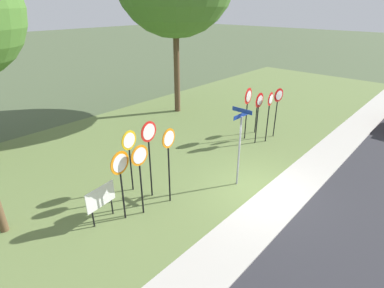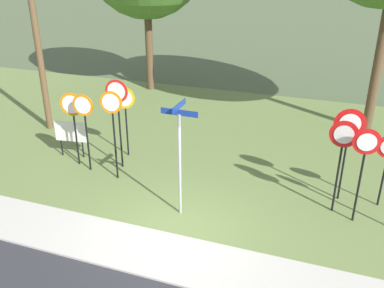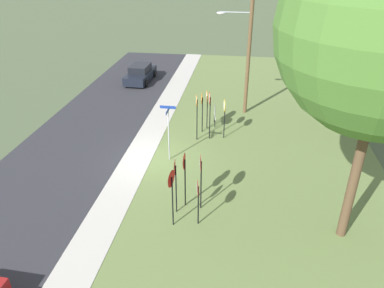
{
  "view_description": "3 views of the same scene",
  "coord_description": "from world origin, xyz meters",
  "px_view_note": "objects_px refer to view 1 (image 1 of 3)",
  "views": [
    {
      "loc": [
        -8.74,
        -4.41,
        6.43
      ],
      "look_at": [
        -0.57,
        2.93,
        1.27
      ],
      "focal_mm": 28.08,
      "sensor_mm": 36.0,
      "label": 1
    },
    {
      "loc": [
        3.34,
        -7.88,
        6.34
      ],
      "look_at": [
        -0.61,
        3.09,
        1.07
      ],
      "focal_mm": 39.51,
      "sensor_mm": 36.0,
      "label": 2
    },
    {
      "loc": [
        16.62,
        4.61,
        10.11
      ],
      "look_at": [
        -0.02,
        2.19,
        1.14
      ],
      "focal_mm": 34.66,
      "sensor_mm": 36.0,
      "label": 3
    }
  ],
  "objects_px": {
    "yield_sign_near_right": "(259,106)",
    "yield_sign_center": "(248,101)",
    "stop_sign_far_right": "(140,166)",
    "yield_sign_far_left": "(258,105)",
    "street_name_post": "(240,141)",
    "stop_sign_near_left": "(121,171)",
    "yield_sign_near_left": "(270,106)",
    "stop_sign_far_left": "(130,148)",
    "stop_sign_far_center": "(149,144)",
    "yield_sign_far_right": "(278,101)",
    "notice_board": "(101,199)",
    "stop_sign_near_right": "(169,151)"
  },
  "relations": [
    {
      "from": "yield_sign_near_right",
      "to": "yield_sign_center",
      "type": "relative_size",
      "value": 0.97
    },
    {
      "from": "yield_sign_center",
      "to": "stop_sign_far_right",
      "type": "bearing_deg",
      "value": 178.1
    },
    {
      "from": "stop_sign_far_right",
      "to": "yield_sign_far_left",
      "type": "height_order",
      "value": "stop_sign_far_right"
    },
    {
      "from": "yield_sign_near_right",
      "to": "stop_sign_far_right",
      "type": "bearing_deg",
      "value": -179.3
    },
    {
      "from": "street_name_post",
      "to": "stop_sign_near_left",
      "type": "bearing_deg",
      "value": 160.65
    },
    {
      "from": "stop_sign_near_left",
      "to": "yield_sign_near_left",
      "type": "bearing_deg",
      "value": -12.63
    },
    {
      "from": "yield_sign_far_left",
      "to": "street_name_post",
      "type": "height_order",
      "value": "street_name_post"
    },
    {
      "from": "stop_sign_far_left",
      "to": "yield_sign_center",
      "type": "xyz_separation_m",
      "value": [
        6.87,
        -0.53,
        0.27
      ]
    },
    {
      "from": "stop_sign_far_right",
      "to": "street_name_post",
      "type": "relative_size",
      "value": 0.82
    },
    {
      "from": "stop_sign_far_right",
      "to": "yield_sign_center",
      "type": "relative_size",
      "value": 0.94
    },
    {
      "from": "stop_sign_far_right",
      "to": "stop_sign_far_center",
      "type": "bearing_deg",
      "value": 28.54
    },
    {
      "from": "stop_sign_near_left",
      "to": "stop_sign_far_left",
      "type": "bearing_deg",
      "value": 33.35
    },
    {
      "from": "yield_sign_near_left",
      "to": "yield_sign_far_left",
      "type": "height_order",
      "value": "yield_sign_near_left"
    },
    {
      "from": "stop_sign_far_right",
      "to": "yield_sign_far_right",
      "type": "bearing_deg",
      "value": -4.49
    },
    {
      "from": "notice_board",
      "to": "yield_sign_center",
      "type": "bearing_deg",
      "value": -7.05
    },
    {
      "from": "yield_sign_far_left",
      "to": "stop_sign_far_left",
      "type": "bearing_deg",
      "value": 165.8
    },
    {
      "from": "yield_sign_near_right",
      "to": "yield_sign_far_right",
      "type": "height_order",
      "value": "yield_sign_near_right"
    },
    {
      "from": "yield_sign_far_left",
      "to": "notice_board",
      "type": "height_order",
      "value": "yield_sign_far_left"
    },
    {
      "from": "stop_sign_far_left",
      "to": "notice_board",
      "type": "xyz_separation_m",
      "value": [
        -1.74,
        -0.68,
        -0.92
      ]
    },
    {
      "from": "stop_sign_far_center",
      "to": "street_name_post",
      "type": "bearing_deg",
      "value": -40.82
    },
    {
      "from": "stop_sign_far_right",
      "to": "yield_sign_far_right",
      "type": "xyz_separation_m",
      "value": [
        8.76,
        -0.13,
        0.11
      ]
    },
    {
      "from": "stop_sign_far_center",
      "to": "stop_sign_far_right",
      "type": "xyz_separation_m",
      "value": [
        -0.86,
        -0.54,
        -0.29
      ]
    },
    {
      "from": "yield_sign_center",
      "to": "stop_sign_far_center",
      "type": "bearing_deg",
      "value": 174.3
    },
    {
      "from": "stop_sign_near_right",
      "to": "stop_sign_near_left",
      "type": "bearing_deg",
      "value": 156.85
    },
    {
      "from": "yield_sign_near_left",
      "to": "street_name_post",
      "type": "relative_size",
      "value": 0.83
    },
    {
      "from": "yield_sign_near_left",
      "to": "yield_sign_far_left",
      "type": "bearing_deg",
      "value": 50.59
    },
    {
      "from": "stop_sign_near_right",
      "to": "stop_sign_far_right",
      "type": "height_order",
      "value": "stop_sign_near_right"
    },
    {
      "from": "stop_sign_near_left",
      "to": "notice_board",
      "type": "xyz_separation_m",
      "value": [
        -0.53,
        0.46,
        -0.94
      ]
    },
    {
      "from": "stop_sign_near_right",
      "to": "yield_sign_far_left",
      "type": "height_order",
      "value": "stop_sign_near_right"
    },
    {
      "from": "stop_sign_near_left",
      "to": "stop_sign_far_left",
      "type": "height_order",
      "value": "stop_sign_near_left"
    },
    {
      "from": "yield_sign_center",
      "to": "street_name_post",
      "type": "distance_m",
      "value": 4.46
    },
    {
      "from": "yield_sign_near_left",
      "to": "yield_sign_far_left",
      "type": "distance_m",
      "value": 1.25
    },
    {
      "from": "stop_sign_far_center",
      "to": "yield_sign_far_left",
      "type": "xyz_separation_m",
      "value": [
        7.69,
        0.33,
        -0.57
      ]
    },
    {
      "from": "stop_sign_near_right",
      "to": "stop_sign_far_right",
      "type": "bearing_deg",
      "value": 161.31
    },
    {
      "from": "street_name_post",
      "to": "stop_sign_far_center",
      "type": "bearing_deg",
      "value": 146.84
    },
    {
      "from": "stop_sign_far_left",
      "to": "yield_sign_far_left",
      "type": "relative_size",
      "value": 1.15
    },
    {
      "from": "stop_sign_far_center",
      "to": "notice_board",
      "type": "relative_size",
      "value": 2.32
    },
    {
      "from": "stop_sign_far_right",
      "to": "yield_sign_near_right",
      "type": "xyz_separation_m",
      "value": [
        7.38,
        0.15,
        0.12
      ]
    },
    {
      "from": "yield_sign_far_right",
      "to": "street_name_post",
      "type": "xyz_separation_m",
      "value": [
        -5.17,
        -1.16,
        -0.1
      ]
    },
    {
      "from": "stop_sign_far_left",
      "to": "yield_sign_near_left",
      "type": "height_order",
      "value": "yield_sign_near_left"
    },
    {
      "from": "yield_sign_far_right",
      "to": "street_name_post",
      "type": "bearing_deg",
      "value": -156.45
    },
    {
      "from": "stop_sign_near_right",
      "to": "yield_sign_near_left",
      "type": "bearing_deg",
      "value": -8.98
    },
    {
      "from": "stop_sign_far_left",
      "to": "yield_sign_near_left",
      "type": "xyz_separation_m",
      "value": [
        7.27,
        -1.52,
        0.15
      ]
    },
    {
      "from": "stop_sign_far_left",
      "to": "stop_sign_far_center",
      "type": "distance_m",
      "value": 0.93
    },
    {
      "from": "yield_sign_near_left",
      "to": "street_name_post",
      "type": "xyz_separation_m",
      "value": [
        -4.32,
        -1.15,
        -0.08
      ]
    },
    {
      "from": "yield_sign_near_left",
      "to": "notice_board",
      "type": "height_order",
      "value": "yield_sign_near_left"
    },
    {
      "from": "stop_sign_near_right",
      "to": "street_name_post",
      "type": "relative_size",
      "value": 0.9
    },
    {
      "from": "stop_sign_near_right",
      "to": "notice_board",
      "type": "distance_m",
      "value": 2.62
    },
    {
      "from": "stop_sign_far_right",
      "to": "yield_sign_far_left",
      "type": "xyz_separation_m",
      "value": [
        8.55,
        0.87,
        -0.27
      ]
    },
    {
      "from": "stop_sign_far_center",
      "to": "street_name_post",
      "type": "relative_size",
      "value": 0.94
    }
  ]
}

